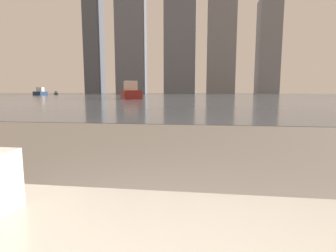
% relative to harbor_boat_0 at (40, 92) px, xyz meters
% --- Properties ---
extents(harbor_water, '(180.00, 110.00, 0.01)m').
position_rel_harbor_boat_0_xyz_m(harbor_water, '(38.49, 3.06, -0.66)').
color(harbor_water, slate).
rests_on(harbor_water, ground_plane).
extents(harbor_boat_0, '(2.83, 5.25, 1.87)m').
position_rel_harbor_boat_0_xyz_m(harbor_boat_0, '(0.00, 0.00, 0.00)').
color(harbor_boat_0, navy).
rests_on(harbor_boat_0, harbor_water).
extents(harbor_boat_1, '(1.99, 2.79, 1.00)m').
position_rel_harbor_boat_0_xyz_m(harbor_boat_1, '(-3.56, 12.71, -0.31)').
color(harbor_boat_1, '#335647').
rests_on(harbor_boat_1, harbor_water).
extents(harbor_boat_2, '(3.99, 5.98, 2.13)m').
position_rel_harbor_boat_0_xyz_m(harbor_boat_2, '(30.06, -27.77, 0.09)').
color(harbor_boat_2, maroon).
rests_on(harbor_boat_2, harbor_water).
extents(skyline_tower_0, '(6.87, 8.37, 64.04)m').
position_rel_harbor_boat_0_xyz_m(skyline_tower_0, '(-11.09, 59.06, 31.35)').
color(skyline_tower_0, '#4C515B').
rests_on(skyline_tower_0, ground_plane).
extents(skyline_tower_1, '(12.92, 7.01, 76.35)m').
position_rel_harbor_boat_0_xyz_m(skyline_tower_1, '(6.30, 59.06, 37.51)').
color(skyline_tower_1, slate).
rests_on(skyline_tower_1, ground_plane).
extents(skyline_tower_2, '(13.25, 10.44, 58.36)m').
position_rel_harbor_boat_0_xyz_m(skyline_tower_2, '(28.50, 59.06, 28.51)').
color(skyline_tower_2, slate).
rests_on(skyline_tower_2, ground_plane).
extents(skyline_tower_3, '(11.81, 9.51, 41.72)m').
position_rel_harbor_boat_0_xyz_m(skyline_tower_3, '(46.08, 59.06, 20.19)').
color(skyline_tower_3, slate).
rests_on(skyline_tower_3, ground_plane).
extents(skyline_tower_4, '(8.56, 9.61, 38.59)m').
position_rel_harbor_boat_0_xyz_m(skyline_tower_4, '(65.52, 59.06, 18.63)').
color(skyline_tower_4, slate).
rests_on(skyline_tower_4, ground_plane).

